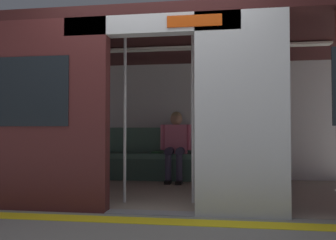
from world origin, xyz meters
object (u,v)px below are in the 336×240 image
Objects in this scene: grab_pole_door at (125,117)px; handbag at (202,149)px; person_seated at (176,141)px; bench_seat at (176,160)px; book at (157,152)px; grab_pole_far at (193,117)px; train_car at (164,88)px.

handbag is at bearing -113.61° from grab_pole_door.
person_seated is 0.47m from handbag.
bench_seat is 0.37m from book.
grab_pole_far is (-0.41, 1.76, 0.35)m from person_seated.
person_seated is 0.41m from book.
person_seated is at bearing 11.24° from handbag.
grab_pole_door is 0.82m from grab_pole_far.
train_car reaches higher than handbag.
book is 0.11× the size of grab_pole_far.
grab_pole_door is (0.84, 1.93, 0.48)m from handbag.
person_seated is 0.58× the size of grab_pole_far.
grab_pole_door and grab_pole_far have the same top height.
train_car is 1.55m from book.
grab_pole_door is at bearing 97.14° from book.
bench_seat is 0.48m from handbag.
bench_seat is 2.52× the size of person_seated.
train_car reaches higher than book.
grab_pole_far is (-0.41, 1.81, 0.67)m from bench_seat.
book is (0.29, -1.15, -0.99)m from train_car.
train_car is 3.10× the size of grab_pole_door.
grab_pole_door is (0.06, 1.94, 0.55)m from book.
train_car is 24.62× the size of handbag.
person_seated is 5.43× the size of book.
grab_pole_far reaches higher than book.
bench_seat is at bearing -95.86° from person_seated.
grab_pole_door reaches higher than handbag.
person_seated is at bearing 172.57° from book.
book is at bearing -7.93° from bench_seat.
grab_pole_door is at bearing 66.05° from train_car.
person_seated is at bearing -76.75° from grab_pole_far.
train_car is at bearing 87.05° from bench_seat.
person_seated reaches higher than book.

